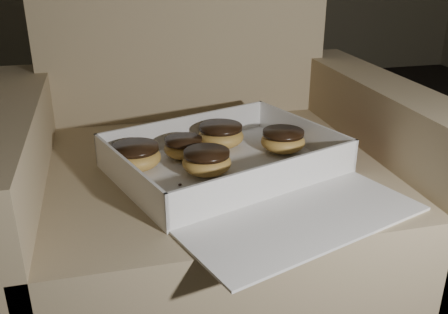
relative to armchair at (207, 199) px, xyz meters
The scene contains 11 objects.
floor 0.44m from the armchair, ahead, with size 4.50×4.50×0.00m, color black.
armchair is the anchor object (origin of this frame).
bakery_box 0.21m from the armchair, 79.49° to the right, with size 0.56×0.60×0.07m.
donut_a 0.18m from the armchair, 138.31° to the right, with size 0.08×0.08×0.04m.
donut_b 0.22m from the armchair, 101.58° to the right, with size 0.10×0.10×0.05m.
donut_c 0.25m from the armchair, 151.38° to the right, with size 0.10×0.10×0.05m.
donut_d 0.23m from the armchair, 25.31° to the right, with size 0.10×0.10×0.05m.
donut_e 0.17m from the armchair, 23.85° to the right, with size 0.10×0.10×0.05m.
crumb_a 0.25m from the armchair, 115.82° to the right, with size 0.01×0.01×0.00m, color black.
crumb_b 0.25m from the armchair, 36.96° to the right, with size 0.01×0.01×0.00m, color black.
crumb_c 0.29m from the armchair, 59.45° to the right, with size 0.01×0.01×0.00m, color black.
Camera 1 is at (-0.54, -1.05, 0.85)m, focal length 40.00 mm.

